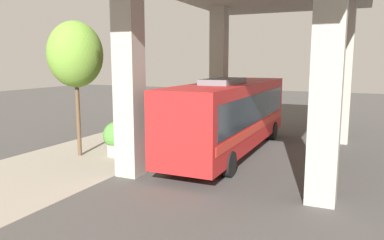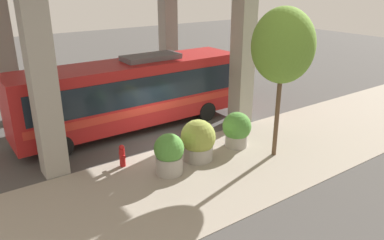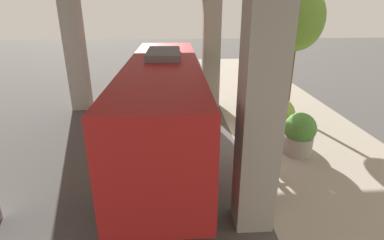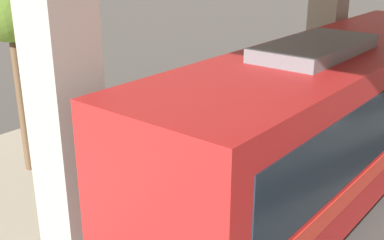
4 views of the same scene
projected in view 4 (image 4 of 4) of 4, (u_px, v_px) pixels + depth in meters
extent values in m
plane|color=#474442|center=(217.00, 162.00, 12.37)|extent=(80.00, 80.00, 0.00)
cube|color=gray|center=(135.00, 134.00, 14.14)|extent=(6.00, 40.00, 0.02)
cube|color=#9E998E|center=(60.00, 51.00, 7.27)|extent=(0.90, 0.90, 7.53)
cube|color=#B21E1E|center=(333.00, 113.00, 10.17)|extent=(2.57, 11.36, 2.92)
cube|color=#19232D|center=(335.00, 97.00, 10.05)|extent=(2.61, 10.45, 1.29)
cube|color=red|center=(330.00, 138.00, 10.37)|extent=(2.61, 10.79, 0.35)
cube|color=slate|center=(316.00, 48.00, 8.80)|extent=(1.29, 2.84, 0.24)
cylinder|color=black|center=(346.00, 115.00, 14.27)|extent=(0.28, 1.00, 1.00)
cylinder|color=black|center=(177.00, 225.00, 8.69)|extent=(0.28, 1.00, 1.00)
cylinder|color=#B21919|center=(250.00, 118.00, 14.36)|extent=(0.23, 0.23, 0.78)
sphere|color=#B21919|center=(251.00, 103.00, 14.20)|extent=(0.22, 0.22, 0.22)
cylinder|color=#B21919|center=(246.00, 113.00, 14.42)|extent=(0.14, 0.10, 0.10)
cylinder|color=#B21919|center=(255.00, 115.00, 14.22)|extent=(0.14, 0.10, 0.10)
cylinder|color=#9E998E|center=(94.00, 166.00, 11.45)|extent=(0.98, 0.98, 0.62)
sphere|color=#4C8C38|center=(92.00, 140.00, 11.22)|extent=(1.28, 1.28, 1.28)
sphere|color=#BF334C|center=(93.00, 151.00, 11.15)|extent=(0.34, 0.34, 0.34)
cylinder|color=#9E998E|center=(155.00, 138.00, 13.04)|extent=(1.23, 1.23, 0.62)
sphere|color=olive|center=(154.00, 114.00, 12.80)|extent=(1.45, 1.45, 1.45)
sphere|color=#BF334C|center=(156.00, 124.00, 12.69)|extent=(0.43, 0.43, 0.43)
cylinder|color=#9E998E|center=(184.00, 118.00, 14.39)|extent=(1.04, 1.04, 0.74)
sphere|color=#4C8C38|center=(184.00, 96.00, 14.15)|extent=(1.16, 1.16, 1.16)
sphere|color=orange|center=(185.00, 103.00, 14.06)|extent=(0.36, 0.36, 0.36)
cylinder|color=brown|center=(20.00, 94.00, 11.27)|extent=(0.19, 0.19, 3.94)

